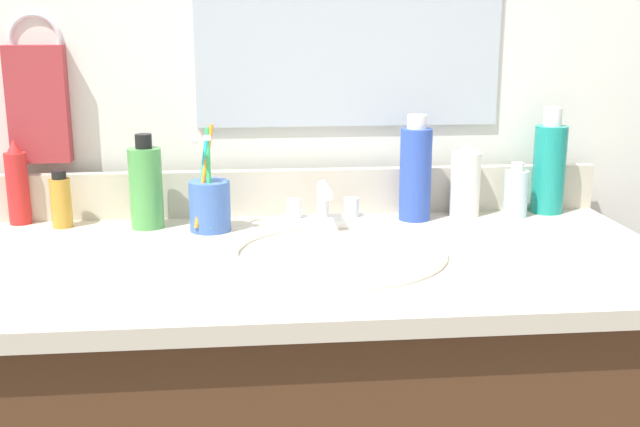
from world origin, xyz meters
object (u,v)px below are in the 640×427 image
Objects in this scene: bottle_spray_red at (18,185)px; bottle_mouthwash_teal at (549,166)px; faucet at (323,210)px; cup_blue_plastic at (209,204)px; bottle_shampoo_blue at (415,172)px; bottle_toner_green at (146,186)px; bottle_gel_clear at (516,192)px; hand_towel at (38,105)px; bottle_oil_amber at (61,201)px; bottle_lotion_white at (465,182)px.

bottle_spray_red is 1.03m from bottle_mouthwash_teal.
cup_blue_plastic is at bearing -173.04° from faucet.
faucet is 0.19m from bottle_shampoo_blue.
bottle_toner_green is 0.71m from bottle_gel_clear.
bottle_shampoo_blue is 1.04× the size of cup_blue_plastic.
hand_towel is 1.05× the size of bottle_mouthwash_teal.
cup_blue_plastic is (0.12, -0.04, -0.03)m from bottle_toner_green.
bottle_toner_green is 0.78m from bottle_mouthwash_teal.
bottle_oil_amber is at bearing -59.52° from hand_towel.
hand_towel reaches higher than bottle_gel_clear.
cup_blue_plastic is at bearing -13.47° from bottle_spray_red.
bottle_gel_clear is (0.91, -0.08, -0.17)m from hand_towel.
faucet is at bearing 6.96° from cup_blue_plastic.
bottle_mouthwash_teal is at bearing 6.46° from cup_blue_plastic.
bottle_mouthwash_teal is at bearing 19.84° from bottle_gel_clear.
bottle_toner_green is at bearing -6.29° from bottle_oil_amber.
bottle_shampoo_blue is at bearing -178.73° from bottle_gel_clear.
bottle_spray_red reaches higher than faucet.
hand_towel reaches higher than bottle_toner_green.
hand_towel reaches higher than bottle_mouthwash_teal.
bottle_oil_amber is at bearing -21.63° from bottle_spray_red.
hand_towel is at bearing 157.94° from cup_blue_plastic.
bottle_oil_amber is 1.00× the size of bottle_gel_clear.
bottle_mouthwash_teal is 1.08× the size of cup_blue_plastic.
bottle_lotion_white reaches higher than bottle_gel_clear.
bottle_spray_red is 0.37m from cup_blue_plastic.
bottle_shampoo_blue is at bearing -3.21° from bottle_spray_red.
bottle_spray_red is 0.77× the size of bottle_mouthwash_teal.
bottle_gel_clear is at bearing 3.44° from faucet.
bottle_spray_red reaches higher than bottle_gel_clear.
bottle_spray_red is 1.50× the size of bottle_gel_clear.
bottle_oil_amber is 0.87m from bottle_gel_clear.
bottle_shampoo_blue is (0.67, -0.01, 0.04)m from bottle_oil_amber.
bottle_oil_amber is at bearing 179.28° from bottle_shampoo_blue.
faucet is (0.53, -0.10, -0.19)m from hand_towel.
bottle_lotion_white is at bearing 11.25° from bottle_shampoo_blue.
bottle_mouthwash_teal reaches higher than faucet.
bottle_shampoo_blue is (0.18, 0.02, 0.07)m from faucet.
bottle_mouthwash_teal is 0.09m from bottle_gel_clear.
bottle_gel_clear is (0.87, -0.00, -0.00)m from bottle_oil_amber.
bottle_shampoo_blue reaches higher than faucet.
bottle_lotion_white is at bearing -1.42° from bottle_spray_red.
faucet is at bearing -6.05° from bottle_spray_red.
bottle_oil_amber is 0.94m from bottle_mouthwash_teal.
hand_towel reaches higher than cup_blue_plastic.
cup_blue_plastic is (-0.67, -0.08, -0.04)m from bottle_mouthwash_teal.
bottle_toner_green is at bearing -178.90° from bottle_gel_clear.
bottle_lotion_white is at bearing 7.87° from faucet.
bottle_lotion_white is 0.10m from bottle_gel_clear.
bottle_oil_amber is (0.05, -0.08, -0.17)m from hand_towel.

